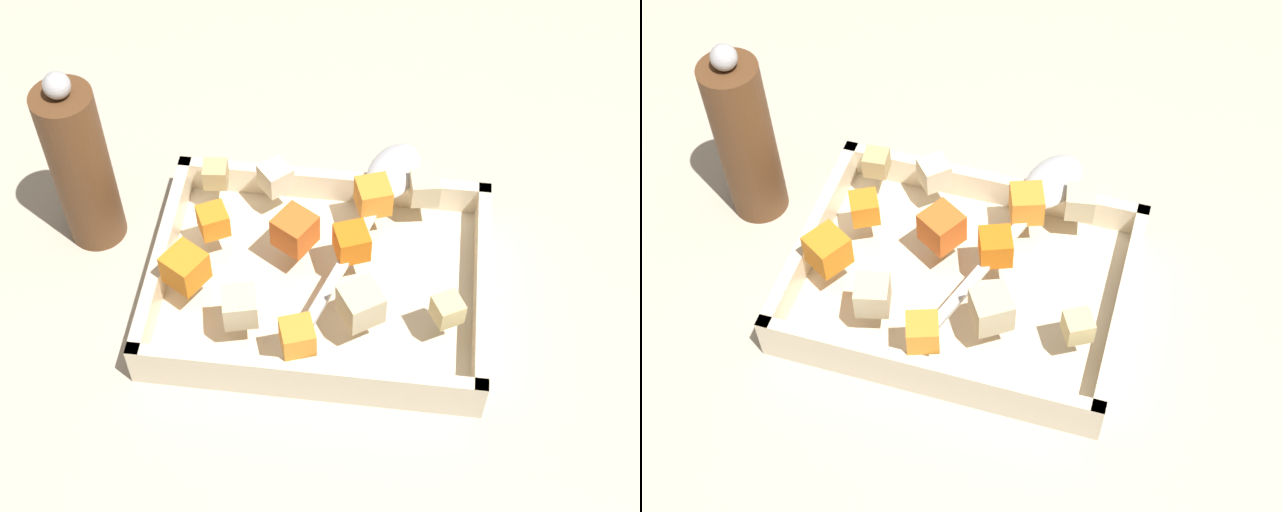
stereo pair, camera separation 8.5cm
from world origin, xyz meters
The scene contains 16 objects.
ground_plane centered at (0.00, 0.00, 0.00)m, with size 4.00×4.00×0.00m, color #BCB29E.
baking_dish centered at (-0.02, 0.01, 0.01)m, with size 0.31×0.23×0.05m.
carrot_chunk_near_spoon centered at (-0.14, -0.02, 0.06)m, with size 0.03×0.03×0.03m, color orange.
carrot_chunk_corner_ne centered at (-0.03, -0.08, 0.06)m, with size 0.03×0.03×0.03m, color orange.
carrot_chunk_far_right centered at (-0.04, 0.03, 0.06)m, with size 0.03×0.03×0.03m, color orange.
carrot_chunk_center centered at (0.02, 0.08, 0.06)m, with size 0.03×0.03×0.03m, color orange.
carrot_chunk_corner_sw centered at (-0.12, 0.03, 0.06)m, with size 0.03×0.03×0.03m, color orange.
carrot_chunk_near_right centered at (0.01, 0.02, 0.06)m, with size 0.03×0.03×0.03m, color orange.
potato_chunk_near_left centered at (-0.07, 0.09, 0.06)m, with size 0.03×0.03×0.03m, color beige.
potato_chunk_heap_side centered at (-0.08, -0.06, 0.06)m, with size 0.03×0.03×0.03m, color beige.
potato_chunk_corner_se centered at (-0.13, 0.09, 0.06)m, with size 0.02×0.02×0.02m, color tan.
potato_chunk_back_center centered at (0.02, -0.04, 0.06)m, with size 0.03×0.03×0.03m, color beige.
potato_chunk_mid_right centered at (0.10, -0.04, 0.06)m, with size 0.02×0.02×0.02m, color #E0CC89.
potato_chunk_mid_left centered at (0.07, 0.10, 0.06)m, with size 0.03×0.03×0.03m, color beige.
serving_spoon centered at (0.04, 0.11, 0.06)m, with size 0.11×0.25×0.02m.
pepper_mill centered at (-0.25, 0.06, 0.09)m, with size 0.06×0.06×0.21m.
Camera 2 is at (0.12, -0.48, 0.73)m, focal length 52.69 mm.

